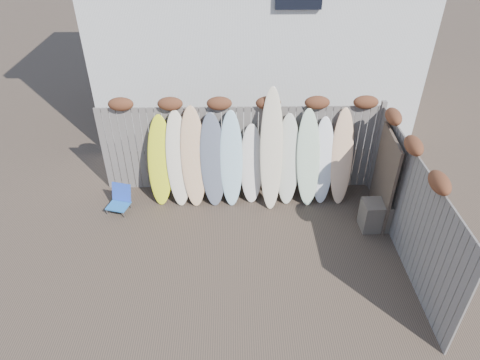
{
  "coord_description": "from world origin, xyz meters",
  "views": [
    {
      "loc": [
        -0.13,
        -5.67,
        5.79
      ],
      "look_at": [
        0.0,
        1.2,
        1.0
      ],
      "focal_mm": 32.0,
      "sensor_mm": 36.0,
      "label": 1
    }
  ],
  "objects_px": {
    "lattice_panel": "(384,178)",
    "beach_chair": "(120,199)",
    "surfboard_0": "(160,161)",
    "wooden_crate": "(375,215)"
  },
  "relations": [
    {
      "from": "lattice_panel",
      "to": "beach_chair",
      "type": "bearing_deg",
      "value": -179.88
    },
    {
      "from": "lattice_panel",
      "to": "surfboard_0",
      "type": "height_order",
      "value": "lattice_panel"
    },
    {
      "from": "wooden_crate",
      "to": "surfboard_0",
      "type": "relative_size",
      "value": 0.32
    },
    {
      "from": "beach_chair",
      "to": "surfboard_0",
      "type": "distance_m",
      "value": 1.18
    },
    {
      "from": "beach_chair",
      "to": "surfboard_0",
      "type": "height_order",
      "value": "surfboard_0"
    },
    {
      "from": "beach_chair",
      "to": "wooden_crate",
      "type": "bearing_deg",
      "value": -7.51
    },
    {
      "from": "wooden_crate",
      "to": "lattice_panel",
      "type": "height_order",
      "value": "lattice_panel"
    },
    {
      "from": "beach_chair",
      "to": "lattice_panel",
      "type": "height_order",
      "value": "lattice_panel"
    },
    {
      "from": "beach_chair",
      "to": "lattice_panel",
      "type": "xyz_separation_m",
      "value": [
        5.42,
        -0.31,
        0.69
      ]
    },
    {
      "from": "lattice_panel",
      "to": "surfboard_0",
      "type": "bearing_deg",
      "value": 174.33
    }
  ]
}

